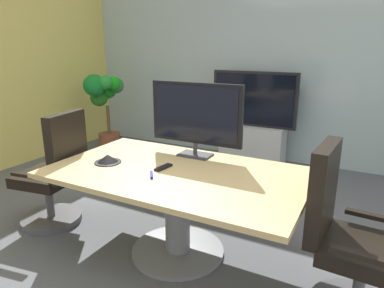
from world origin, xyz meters
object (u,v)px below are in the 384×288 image
at_px(wall_display_unit, 253,133).
at_px(remote_control, 163,167).
at_px(office_chair_left, 55,179).
at_px(office_chair_right, 347,247).
at_px(conference_phone, 108,159).
at_px(tv_monitor, 196,115).
at_px(potted_plant, 105,101).
at_px(conference_table, 177,192).

distance_m(wall_display_unit, remote_control, 2.49).
bearing_deg(office_chair_left, remote_control, 86.31).
xyz_separation_m(office_chair_right, conference_phone, (-1.85, -0.04, 0.29)).
relative_size(tv_monitor, potted_plant, 0.68).
bearing_deg(potted_plant, office_chair_left, -60.29).
height_order(office_chair_left, wall_display_unit, wall_display_unit).
xyz_separation_m(office_chair_left, office_chair_right, (2.49, 0.05, 0.00)).
bearing_deg(potted_plant, tv_monitor, -32.45).
relative_size(office_chair_right, remote_control, 6.41).
bearing_deg(conference_table, remote_control, -175.88).
relative_size(potted_plant, remote_control, 7.28).
relative_size(potted_plant, conference_phone, 5.63).
relative_size(office_chair_left, tv_monitor, 1.30).
height_order(office_chair_left, office_chair_right, same).
relative_size(office_chair_left, potted_plant, 0.88).
bearing_deg(tv_monitor, potted_plant, 147.55).
distance_m(tv_monitor, wall_display_unit, 2.16).
relative_size(conference_table, potted_plant, 1.59).
bearing_deg(conference_table, office_chair_right, -3.11).
distance_m(wall_display_unit, potted_plant, 2.31).
xyz_separation_m(conference_table, office_chair_left, (-1.25, -0.11, -0.08)).
distance_m(office_chair_left, tv_monitor, 1.45).
xyz_separation_m(conference_phone, remote_control, (0.48, 0.10, -0.02)).
height_order(wall_display_unit, conference_phone, wall_display_unit).
bearing_deg(conference_table, potted_plant, 141.62).
relative_size(tv_monitor, conference_phone, 3.82).
xyz_separation_m(tv_monitor, conference_phone, (-0.55, -0.51, -0.33)).
distance_m(conference_phone, remote_control, 0.49).
distance_m(conference_table, remote_control, 0.22).
height_order(office_chair_right, potted_plant, potted_plant).
bearing_deg(conference_phone, remote_control, 11.29).
distance_m(potted_plant, remote_control, 2.97).
height_order(office_chair_right, tv_monitor, tv_monitor).
relative_size(tv_monitor, remote_control, 4.94).
bearing_deg(office_chair_right, office_chair_left, 95.16).
relative_size(office_chair_right, potted_plant, 0.88).
xyz_separation_m(office_chair_left, tv_monitor, (1.20, 0.52, 0.62)).
bearing_deg(office_chair_right, remote_control, 91.63).
relative_size(office_chair_right, tv_monitor, 1.30).
bearing_deg(tv_monitor, remote_control, -100.12).
xyz_separation_m(office_chair_right, wall_display_unit, (-1.44, 2.53, -0.01)).
relative_size(conference_table, office_chair_right, 1.81).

